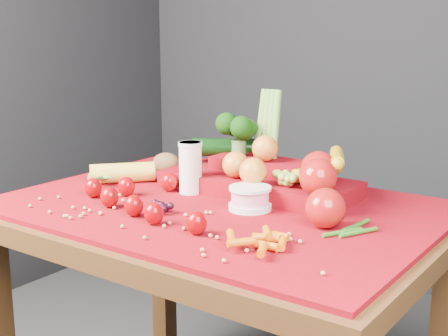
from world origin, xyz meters
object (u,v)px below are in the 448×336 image
Objects in this scene: produce_mound at (271,172)px; milk_glass at (190,166)px; yogurt_bowl at (250,197)px; table at (219,245)px.

milk_glass is at bearing -149.86° from produce_mound.
produce_mound is at bearing 102.15° from yogurt_bowl.
table is 0.16m from yogurt_bowl.
milk_glass is 0.21m from produce_mound.
table is 0.22m from milk_glass.
produce_mound reaches higher than milk_glass.
produce_mound is at bearing 30.14° from milk_glass.
table is 8.03× the size of milk_glass.
table is at bearing -111.16° from produce_mound.
produce_mound is (0.06, 0.15, 0.17)m from table.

